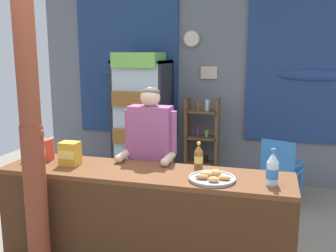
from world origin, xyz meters
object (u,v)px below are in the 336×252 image
at_px(soda_bottle_water, 272,169).
at_px(drink_fridge, 142,113).
at_px(snack_box_choco_powder, 70,153).
at_px(soda_bottle_iced_tea, 199,156).
at_px(snack_box_crackers, 40,149).
at_px(pastry_tray, 212,178).
at_px(bottle_shelf_rack, 202,140).
at_px(soda_bottle_lime_soda, 39,155).
at_px(stall_counter, 140,214).
at_px(timber_post, 31,133).
at_px(shopkeeper, 150,148).
at_px(plastic_lawn_chair, 280,167).

bearing_deg(soda_bottle_water, drink_fridge, 129.90).
distance_m(drink_fridge, snack_box_choco_powder, 2.10).
relative_size(soda_bottle_iced_tea, snack_box_crackers, 0.97).
bearing_deg(pastry_tray, bottle_shelf_rack, 101.96).
distance_m(drink_fridge, soda_bottle_lime_soda, 2.23).
xyz_separation_m(stall_counter, bottle_shelf_rack, (0.10, 2.42, 0.11)).
xyz_separation_m(snack_box_crackers, snack_box_choco_powder, (0.36, -0.07, 0.00)).
bearing_deg(snack_box_crackers, bottle_shelf_rack, 62.61).
height_order(stall_counter, pastry_tray, pastry_tray).
bearing_deg(snack_box_crackers, snack_box_choco_powder, -10.89).
bearing_deg(timber_post, stall_counter, 22.69).
bearing_deg(pastry_tray, timber_post, -165.89).
relative_size(stall_counter, snack_box_choco_powder, 12.02).
bearing_deg(snack_box_crackers, soda_bottle_iced_tea, 6.22).
height_order(soda_bottle_water, soda_bottle_lime_soda, soda_bottle_water).
bearing_deg(shopkeeper, timber_post, -128.90).
bearing_deg(soda_bottle_iced_tea, bottle_shelf_rack, 99.17).
bearing_deg(soda_bottle_iced_tea, plastic_lawn_chair, 64.28).
bearing_deg(soda_bottle_water, snack_box_choco_powder, 177.88).
relative_size(timber_post, shopkeeper, 1.69).
xyz_separation_m(bottle_shelf_rack, soda_bottle_lime_soda, (-1.04, -2.44, 0.35)).
bearing_deg(soda_bottle_lime_soda, shopkeeper, 32.79).
relative_size(timber_post, soda_bottle_lime_soda, 10.69).
xyz_separation_m(timber_post, drink_fridge, (0.04, 2.54, -0.24)).
bearing_deg(timber_post, shopkeeper, 51.10).
xyz_separation_m(timber_post, bottle_shelf_rack, (0.88, 2.75, -0.62)).
bearing_deg(soda_bottle_iced_tea, shopkeeper, 158.69).
distance_m(drink_fridge, plastic_lawn_chair, 2.03).
height_order(drink_fridge, soda_bottle_water, drink_fridge).
height_order(timber_post, drink_fridge, timber_post).
distance_m(plastic_lawn_chair, snack_box_choco_powder, 2.66).
height_order(soda_bottle_iced_tea, pastry_tray, soda_bottle_iced_tea).
height_order(soda_bottle_lime_soda, pastry_tray, soda_bottle_lime_soda).
height_order(shopkeeper, soda_bottle_lime_soda, shopkeeper).
height_order(timber_post, plastic_lawn_chair, timber_post).
distance_m(snack_box_choco_powder, pastry_tray, 1.32).
height_order(soda_bottle_iced_tea, soda_bottle_lime_soda, soda_bottle_lime_soda).
distance_m(bottle_shelf_rack, soda_bottle_iced_tea, 2.13).
relative_size(drink_fridge, snack_box_crackers, 8.07).
bearing_deg(shopkeeper, soda_bottle_lime_soda, -147.21).
bearing_deg(soda_bottle_lime_soda, stall_counter, 0.84).
relative_size(drink_fridge, soda_bottle_lime_soda, 7.59).
bearing_deg(plastic_lawn_chair, shopkeeper, -132.83).
xyz_separation_m(stall_counter, soda_bottle_lime_soda, (-0.94, -0.01, 0.46)).
relative_size(stall_counter, soda_bottle_iced_tea, 11.00).
xyz_separation_m(stall_counter, plastic_lawn_chair, (1.19, 1.91, -0.06)).
relative_size(timber_post, drink_fridge, 1.41).
xyz_separation_m(drink_fridge, shopkeeper, (0.66, -1.67, -0.06)).
distance_m(timber_post, plastic_lawn_chair, 3.08).
bearing_deg(bottle_shelf_rack, soda_bottle_water, -67.86).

